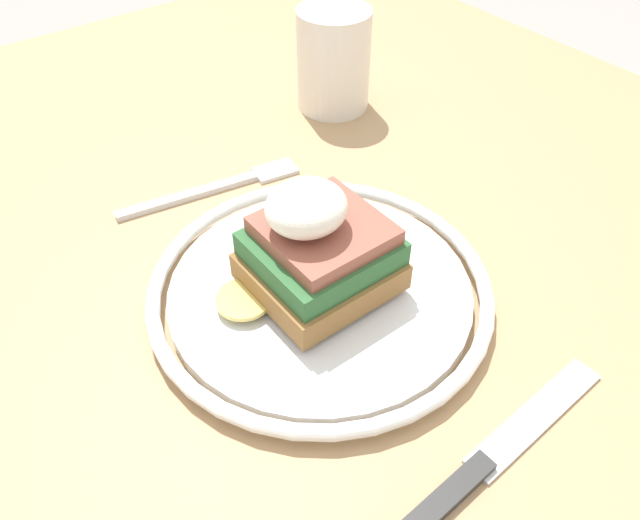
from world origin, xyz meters
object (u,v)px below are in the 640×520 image
at_px(sandwich, 317,247).
at_px(fork, 220,187).
at_px(knife, 474,473).
at_px(cup, 333,58).
at_px(plate, 320,289).

distance_m(sandwich, fork, 0.15).
bearing_deg(sandwich, knife, -5.06).
xyz_separation_m(sandwich, cup, (-0.20, 0.17, 0.00)).
height_order(knife, cup, cup).
relative_size(fork, knife, 0.84).
bearing_deg(fork, cup, 107.70).
bearing_deg(plate, sandwich, -162.87).
height_order(sandwich, knife, sandwich).
bearing_deg(knife, sandwich, 174.94).
relative_size(plate, cup, 2.48).
xyz_separation_m(knife, cup, (-0.35, 0.18, 0.05)).
bearing_deg(fork, plate, -3.39).
xyz_separation_m(plate, sandwich, (-0.00, -0.00, 0.04)).
height_order(sandwich, cup, cup).
bearing_deg(knife, cup, 152.55).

